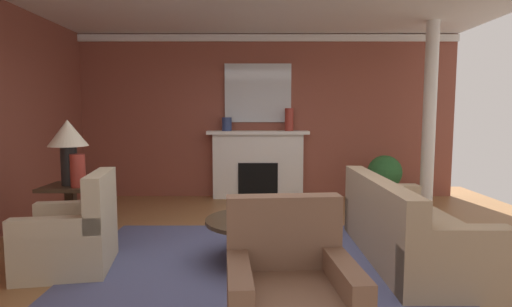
# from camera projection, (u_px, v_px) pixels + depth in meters

# --- Properties ---
(ground_plane) EXTENTS (8.38, 8.38, 0.00)m
(ground_plane) POSITION_uv_depth(u_px,v_px,m) (262.00, 259.00, 4.19)
(ground_plane) COLOR olive
(wall_fireplace) EXTENTS (7.04, 0.12, 2.93)m
(wall_fireplace) POSITION_uv_depth(u_px,v_px,m) (259.00, 116.00, 7.32)
(wall_fireplace) COLOR brown
(wall_fireplace) RESTS_ON ground_plane
(crown_moulding) EXTENTS (7.04, 0.08, 0.12)m
(crown_moulding) POSITION_uv_depth(u_px,v_px,m) (259.00, 38.00, 7.10)
(crown_moulding) COLOR white
(area_rug) EXTENTS (3.54, 2.58, 0.01)m
(area_rug) POSITION_uv_depth(u_px,v_px,m) (253.00, 261.00, 4.13)
(area_rug) COLOR #4C517A
(area_rug) RESTS_ON ground_plane
(fireplace) EXTENTS (1.80, 0.35, 1.21)m
(fireplace) POSITION_uv_depth(u_px,v_px,m) (257.00, 166.00, 7.19)
(fireplace) COLOR white
(fireplace) RESTS_ON ground_plane
(mantel_mirror) EXTENTS (1.19, 0.04, 1.04)m
(mantel_mirror) POSITION_uv_depth(u_px,v_px,m) (257.00, 93.00, 7.18)
(mantel_mirror) COLOR silver
(sofa) EXTENTS (0.90, 2.10, 0.85)m
(sofa) POSITION_uv_depth(u_px,v_px,m) (405.00, 231.00, 4.17)
(sofa) COLOR tan
(sofa) RESTS_ON ground_plane
(armchair_near_window) EXTENTS (0.92, 0.92, 0.95)m
(armchair_near_window) POSITION_uv_depth(u_px,v_px,m) (71.00, 238.00, 3.90)
(armchair_near_window) COLOR #C1B293
(armchair_near_window) RESTS_ON ground_plane
(armchair_facing_fireplace) EXTENTS (0.86, 0.86, 0.95)m
(armchair_facing_fireplace) POSITION_uv_depth(u_px,v_px,m) (289.00, 302.00, 2.58)
(armchair_facing_fireplace) COLOR brown
(armchair_facing_fireplace) RESTS_ON ground_plane
(coffee_table) EXTENTS (1.00, 1.00, 0.45)m
(coffee_table) POSITION_uv_depth(u_px,v_px,m) (253.00, 230.00, 4.10)
(coffee_table) COLOR #3D2D1E
(coffee_table) RESTS_ON ground_plane
(side_table) EXTENTS (0.56, 0.56, 0.70)m
(side_table) POSITION_uv_depth(u_px,v_px,m) (70.00, 211.00, 4.62)
(side_table) COLOR #3D2D1E
(side_table) RESTS_ON ground_plane
(table_lamp) EXTENTS (0.44, 0.44, 0.75)m
(table_lamp) POSITION_uv_depth(u_px,v_px,m) (67.00, 140.00, 4.54)
(table_lamp) COLOR black
(table_lamp) RESTS_ON side_table
(vase_mantel_right) EXTENTS (0.15, 0.15, 0.40)m
(vase_mantel_right) POSITION_uv_depth(u_px,v_px,m) (288.00, 120.00, 7.06)
(vase_mantel_right) COLOR #9E3328
(vase_mantel_right) RESTS_ON fireplace
(vase_mantel_left) EXTENTS (0.17, 0.17, 0.24)m
(vase_mantel_left) POSITION_uv_depth(u_px,v_px,m) (226.00, 124.00, 7.07)
(vase_mantel_left) COLOR navy
(vase_mantel_left) RESTS_ON fireplace
(vase_on_side_table) EXTENTS (0.16, 0.16, 0.37)m
(vase_on_side_table) POSITION_uv_depth(u_px,v_px,m) (77.00, 171.00, 4.46)
(vase_on_side_table) COLOR #9E3328
(vase_on_side_table) RESTS_ON side_table
(book_red_cover) EXTENTS (0.21, 0.21, 0.03)m
(book_red_cover) POSITION_uv_depth(u_px,v_px,m) (250.00, 220.00, 3.96)
(book_red_cover) COLOR navy
(book_red_cover) RESTS_ON coffee_table
(book_art_folio) EXTENTS (0.24, 0.17, 0.03)m
(book_art_folio) POSITION_uv_depth(u_px,v_px,m) (256.00, 216.00, 4.02)
(book_art_folio) COLOR navy
(book_art_folio) RESTS_ON coffee_table
(potted_plant) EXTENTS (0.56, 0.56, 0.83)m
(potted_plant) POSITION_uv_depth(u_px,v_px,m) (383.00, 176.00, 6.64)
(potted_plant) COLOR #BCB29E
(potted_plant) RESTS_ON ground_plane
(column_white) EXTENTS (0.20, 0.20, 2.93)m
(column_white) POSITION_uv_depth(u_px,v_px,m) (428.00, 117.00, 6.28)
(column_white) COLOR white
(column_white) RESTS_ON ground_plane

